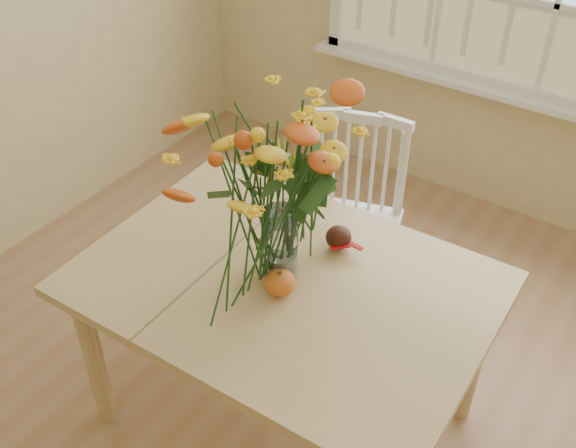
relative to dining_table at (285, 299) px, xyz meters
The scene contains 6 objects.
dining_table is the anchor object (origin of this frame).
windsor_chair 0.75m from the dining_table, 101.36° to the left, with size 0.51×0.50×0.89m.
flower_vase 0.47m from the dining_table, 146.60° to the left, with size 0.53×0.53×0.63m.
pumpkin 0.15m from the dining_table, 69.31° to the right, with size 0.10×0.10×0.08m, color #C15A16.
turkey_figurine 0.16m from the dining_table, 154.25° to the left, with size 0.10×0.09×0.10m.
dark_gourd 0.28m from the dining_table, 75.98° to the left, with size 0.13×0.09×0.08m.
Camera 1 is at (0.68, -0.90, 2.23)m, focal length 42.00 mm.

